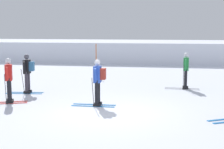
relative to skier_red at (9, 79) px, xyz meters
The scene contains 7 objects.
ground_plane 4.18m from the skier_red, 11.27° to the right, with size 120.00×120.00×0.00m, color silver.
far_snow_ridge 18.33m from the skier_red, 77.41° to the left, with size 80.00×8.03×1.67m, color silver.
skier_red is the anchor object (origin of this frame).
skier_green 7.90m from the skier_red, 30.97° to the left, with size 1.62×1.00×1.71m.
skier_blue 3.44m from the skier_red, ahead, with size 1.60×1.00×1.71m.
skier_black 1.90m from the skier_red, 92.08° to the left, with size 1.63×1.00×1.71m.
trail_marker_pole 7.40m from the skier_red, 75.55° to the left, with size 0.05×0.05×1.93m, color #C65614.
Camera 1 is at (1.87, -10.72, 2.83)m, focal length 52.95 mm.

